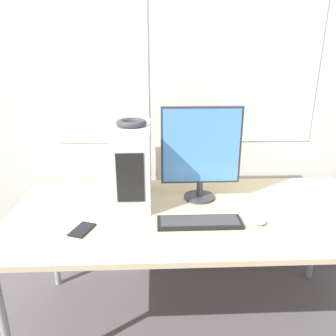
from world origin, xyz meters
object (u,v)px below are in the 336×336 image
monitor_main (201,151)px  cell_phone (82,230)px  keyboard (199,222)px  pc_tower (133,164)px  mouse (259,221)px  headphones (131,123)px

monitor_main → cell_phone: monitor_main is taller
monitor_main → keyboard: size_ratio=1.28×
pc_tower → keyboard: pc_tower is taller
keyboard → cell_phone: keyboard is taller
monitor_main → pc_tower: bearing=177.8°
monitor_main → mouse: monitor_main is taller
mouse → cell_phone: mouse is taller
pc_tower → keyboard: 0.52m
headphones → keyboard: (0.35, -0.33, -0.44)m
cell_phone → keyboard: bearing=23.8°
pc_tower → mouse: pc_tower is taller
pc_tower → keyboard: size_ratio=1.09×
mouse → keyboard: bearing=179.0°
headphones → mouse: (0.65, -0.33, -0.44)m
headphones → monitor_main: (0.39, -0.02, -0.16)m
monitor_main → cell_phone: (-0.62, -0.35, -0.29)m
headphones → monitor_main: 0.42m
headphones → pc_tower: bearing=-90.0°
pc_tower → cell_phone: size_ratio=2.99×
cell_phone → headphones: bearing=77.6°
keyboard → cell_phone: (-0.58, -0.04, -0.01)m
headphones → mouse: size_ratio=2.11×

